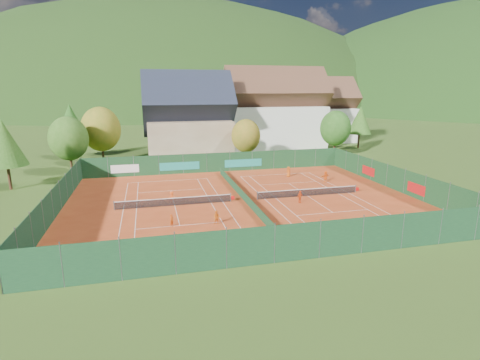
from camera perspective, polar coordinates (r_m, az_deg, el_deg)
name	(u,v)px	position (r m, az deg, el deg)	size (l,w,h in m)	color
ground	(244,201)	(43.58, 0.63, -3.19)	(600.00, 600.00, 0.00)	#304F18
clay_pad	(244,201)	(43.58, 0.63, -3.16)	(40.00, 32.00, 0.01)	#AE3D19
court_markings_left	(175,206)	(42.37, -9.92, -3.86)	(11.03, 23.83, 0.00)	white
court_markings_right	(308,196)	(46.16, 10.30, -2.40)	(11.03, 23.83, 0.00)	white
tennis_net_left	(176,201)	(42.23, -9.74, -3.21)	(13.30, 0.10, 1.02)	#59595B
tennis_net_right	(309,192)	(46.09, 10.50, -1.80)	(13.30, 0.10, 1.02)	#59595B
court_divider	(244,197)	(43.44, 0.64, -2.53)	(0.03, 28.80, 1.00)	#153B21
fence_north	(216,163)	(58.31, -3.75, 2.66)	(40.00, 0.10, 3.00)	#153A1D
fence_south	(298,242)	(28.78, 8.77, -9.32)	(40.00, 0.04, 3.00)	#14381F
fence_west	(56,200)	(42.94, -26.20, -2.80)	(0.04, 32.00, 3.00)	#143922
fence_east	(395,178)	(51.84, 22.55, 0.22)	(0.09, 32.00, 3.00)	#153B1C
chalet	(188,122)	(70.99, -7.90, 8.76)	(16.20, 12.00, 16.00)	tan
hotel_block_a	(275,114)	(80.98, 5.29, 9.98)	(21.60, 11.00, 17.25)	silver
hotel_block_b	(319,114)	(93.75, 11.88, 9.80)	(17.28, 10.00, 15.50)	silver
tree_west_front	(69,139)	(61.86, -24.66, 5.76)	(5.72, 5.72, 8.69)	#4C361B
tree_west_mid	(101,129)	(67.09, -20.44, 7.27)	(6.44, 6.44, 9.78)	#412D17
tree_west_back	(71,122)	(75.79, -24.39, 8.08)	(5.60, 5.60, 10.00)	#4A331A
tree_center	(246,136)	(64.97, 0.90, 6.74)	(5.01, 5.01, 7.60)	#432818
tree_east_front	(335,128)	(73.36, 14.34, 7.66)	(5.72, 5.72, 8.69)	#432718
tree_east_mid	(360,120)	(85.18, 17.83, 8.69)	(5.04, 5.04, 9.00)	#462C19
tree_west_side	(4,143)	(55.59, -32.28, 4.80)	(5.04, 5.04, 9.00)	#4B2B1A
tree_east_back	(310,115)	(88.44, 10.64, 9.71)	(7.15, 7.15, 10.86)	#453118
mountain_backdrop	(203,160)	(281.50, -5.71, 3.04)	(820.00, 530.00, 242.00)	black
ball_hopper	(382,219)	(38.54, 20.87, -5.54)	(0.34, 0.34, 0.80)	slate
loose_ball_0	(194,231)	(34.73, -7.07, -7.74)	(0.07, 0.07, 0.07)	#CCD833
loose_ball_1	(306,225)	(36.37, 10.01, -6.84)	(0.07, 0.07, 0.07)	#CCD833
player_left_near	(172,221)	(35.97, -10.37, -6.09)	(0.45, 0.30, 1.24)	#D04F12
player_left_mid	(217,218)	(36.02, -3.55, -5.74)	(0.67, 0.52, 1.38)	orange
player_left_far	(172,197)	(43.27, -10.35, -2.59)	(0.87, 0.50, 1.35)	#F75116
player_right_near	(300,197)	(43.13, 9.11, -2.54)	(0.84, 0.35, 1.43)	#E84B14
player_right_far_a	(288,172)	(55.46, 7.39, 1.25)	(0.75, 0.49, 1.54)	#CC5512
player_right_far_b	(325,177)	(53.26, 12.90, 0.51)	(1.46, 0.47, 1.58)	orange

